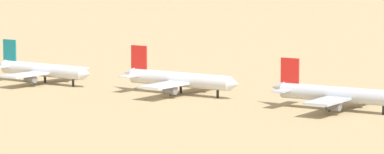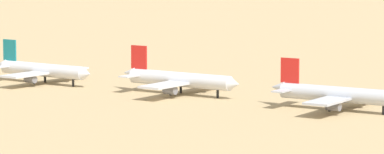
{
  "view_description": "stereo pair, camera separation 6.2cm",
  "coord_description": "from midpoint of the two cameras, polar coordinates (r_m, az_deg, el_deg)",
  "views": [
    {
      "loc": [
        190.07,
        -257.76,
        45.02
      ],
      "look_at": [
        4.55,
        7.97,
        6.0
      ],
      "focal_mm": 105.88,
      "sensor_mm": 36.0,
      "label": 1
    },
    {
      "loc": [
        190.12,
        -257.73,
        45.02
      ],
      "look_at": [
        4.55,
        7.97,
        6.0
      ],
      "focal_mm": 105.88,
      "sensor_mm": 36.0,
      "label": 2
    }
  ],
  "objects": [
    {
      "name": "ground",
      "position": [
        323.41,
        -1.48,
        -1.14
      ],
      "size": [
        4000.0,
        4000.0,
        0.0
      ],
      "primitive_type": "plane",
      "color": "tan"
    },
    {
      "name": "parked_jet_teal_3",
      "position": [
        362.04,
        -7.57,
        0.36
      ],
      "size": [
        40.22,
        33.68,
        13.31
      ],
      "rotation": [
        0.0,
        0.0,
        -0.02
      ],
      "color": "silver",
      "rests_on": "ground"
    },
    {
      "name": "parked_jet_red_4",
      "position": [
        332.91,
        -0.66,
        -0.12
      ],
      "size": [
        41.58,
        34.76,
        13.78
      ],
      "rotation": [
        0.0,
        0.0,
        0.01
      ],
      "color": "silver",
      "rests_on": "ground"
    },
    {
      "name": "parked_jet_red_5",
      "position": [
        303.97,
        7.34,
        -0.88
      ],
      "size": [
        40.4,
        33.93,
        13.35
      ],
      "rotation": [
        0.0,
        0.0,
        0.05
      ],
      "color": "silver",
      "rests_on": "ground"
    }
  ]
}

